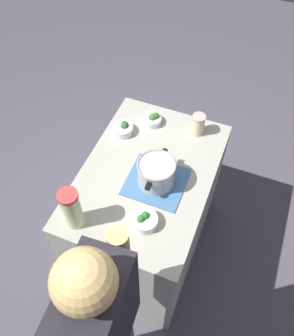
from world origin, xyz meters
The scene contains 10 objects.
ground_plane centered at (0.00, 0.00, 0.00)m, with size 8.00×8.00×0.00m, color #544D5B.
counter_slab centered at (0.00, 0.00, 0.47)m, with size 1.05×0.72×0.94m, color #ABAA9A.
dish_cloth centered at (0.04, 0.07, 0.95)m, with size 0.30×0.32×0.01m, color teal.
cooking_pot centered at (0.04, 0.07, 1.03)m, with size 0.28×0.21×0.16m.
lemonade_pitcher centered at (0.42, -0.23, 1.07)m, with size 0.10×0.10×0.26m.
mason_jar centered at (-0.40, 0.17, 1.01)m, with size 0.08×0.08×0.14m.
broccoli_bowl_front centered at (-0.24, -0.25, 0.97)m, with size 0.12×0.12×0.07m.
broccoli_bowl_center centered at (0.30, 0.11, 0.97)m, with size 0.13×0.13×0.08m.
broccoli_bowl_back centered at (-0.38, -0.11, 0.97)m, with size 0.11×0.11×0.07m.
person_cook centered at (0.84, 0.14, 0.93)m, with size 0.50×0.22×1.68m.
Camera 1 is at (1.11, 0.44, 2.60)m, focal length 38.71 mm.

